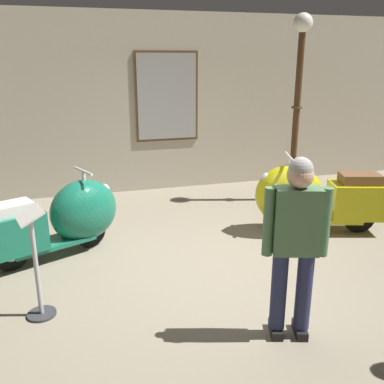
% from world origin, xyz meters
% --- Properties ---
extents(ground_plane, '(60.00, 60.00, 0.00)m').
position_xyz_m(ground_plane, '(0.00, 0.00, 0.00)').
color(ground_plane, gray).
extents(showroom_back_wall, '(18.00, 0.24, 3.21)m').
position_xyz_m(showroom_back_wall, '(0.00, 3.63, 1.60)').
color(showroom_back_wall, '#BCB29E').
rests_on(showroom_back_wall, ground).
extents(scooter_0, '(1.79, 1.15, 1.06)m').
position_xyz_m(scooter_0, '(-1.68, 1.05, 0.48)').
color(scooter_0, black).
rests_on(scooter_0, ground).
extents(scooter_1, '(1.92, 1.04, 1.13)m').
position_xyz_m(scooter_1, '(1.70, 0.85, 0.52)').
color(scooter_1, black).
rests_on(scooter_1, ground).
extents(lamppost, '(0.31, 0.31, 3.10)m').
position_xyz_m(lamppost, '(2.17, 2.23, 1.79)').
color(lamppost, '#472D19').
rests_on(lamppost, ground).
extents(visitor_0, '(0.54, 0.34, 1.66)m').
position_xyz_m(visitor_0, '(0.26, -1.28, 0.96)').
color(visitor_0, black).
rests_on(visitor_0, ground).
extents(info_stanchion, '(0.30, 0.37, 1.11)m').
position_xyz_m(info_stanchion, '(-1.92, -0.34, 0.46)').
color(info_stanchion, '#333338').
rests_on(info_stanchion, ground).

